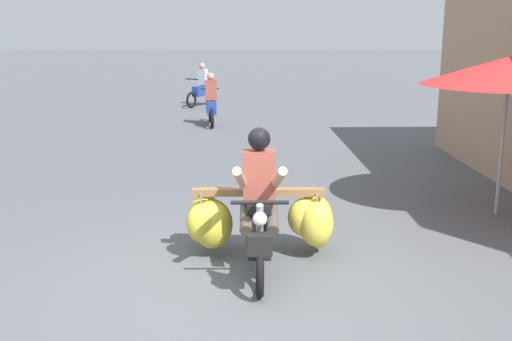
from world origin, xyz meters
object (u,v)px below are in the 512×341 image
(motorbike_main_loaded, at_px, (262,217))
(market_umbrella_near_shop, at_px, (509,71))
(motorbike_distant_ahead_left, at_px, (211,104))
(motorbike_distant_ahead_right, at_px, (202,89))

(motorbike_main_loaded, xyz_separation_m, market_umbrella_near_shop, (3.40, 1.64, 1.51))
(motorbike_distant_ahead_left, xyz_separation_m, market_umbrella_near_shop, (4.34, -7.99, 1.45))
(motorbike_main_loaded, height_order, motorbike_distant_ahead_right, motorbike_main_loaded)
(motorbike_distant_ahead_right, distance_m, market_umbrella_near_shop, 13.06)
(motorbike_main_loaded, bearing_deg, market_umbrella_near_shop, 25.71)
(motorbike_distant_ahead_right, bearing_deg, motorbike_main_loaded, -84.22)
(motorbike_main_loaded, xyz_separation_m, motorbike_distant_ahead_left, (-0.94, 9.63, 0.06))
(motorbike_distant_ahead_right, bearing_deg, motorbike_distant_ahead_left, -83.79)
(market_umbrella_near_shop, bearing_deg, motorbike_distant_ahead_right, 111.63)
(motorbike_main_loaded, distance_m, motorbike_distant_ahead_left, 9.68)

